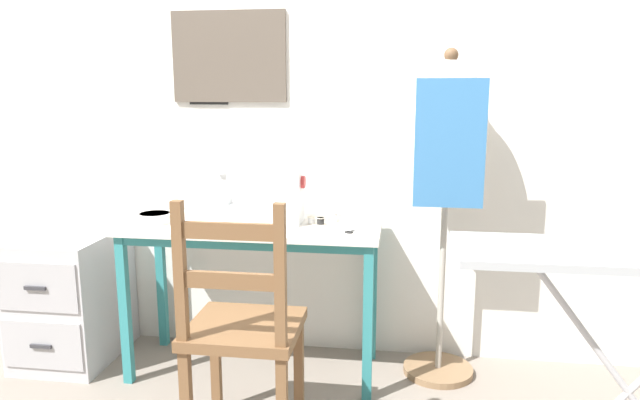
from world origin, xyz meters
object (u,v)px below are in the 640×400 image
object	(u,v)px
wooden_chair	(242,330)
dress_form	(447,149)
thread_spool_far_edge	(334,217)
scissors	(353,231)
thread_spool_mid_table	(321,221)
filing_cabinet	(72,296)
thread_spool_near_machine	(311,220)
sewing_machine	(266,192)
fabric_bowl	(155,217)

from	to	relation	value
wooden_chair	dress_form	world-z (taller)	dress_form
thread_spool_far_edge	wooden_chair	distance (m)	0.75
scissors	thread_spool_mid_table	world-z (taller)	thread_spool_mid_table
wooden_chair	filing_cabinet	size ratio (longest dim) A/B	1.52
scissors	thread_spool_near_machine	xyz separation A→B (m)	(-0.20, 0.11, 0.01)
thread_spool_mid_table	dress_form	bearing A→B (deg)	7.09
sewing_machine	dress_form	world-z (taller)	dress_form
thread_spool_near_machine	filing_cabinet	xyz separation A→B (m)	(-1.18, -0.02, -0.41)
fabric_bowl	scissors	bearing A→B (deg)	-2.52
thread_spool_mid_table	filing_cabinet	world-z (taller)	thread_spool_mid_table
fabric_bowl	thread_spool_mid_table	size ratio (longest dim) A/B	4.25
thread_spool_near_machine	wooden_chair	xyz separation A→B (m)	(-0.16, -0.60, -0.27)
sewing_machine	fabric_bowl	size ratio (longest dim) A/B	2.26
sewing_machine	thread_spool_mid_table	distance (m)	0.28
sewing_machine	thread_spool_far_edge	bearing A→B (deg)	8.56
thread_spool_far_edge	fabric_bowl	bearing A→B (deg)	-171.36
scissors	thread_spool_mid_table	bearing A→B (deg)	147.62
wooden_chair	dress_form	distance (m)	1.16
sewing_machine	filing_cabinet	bearing A→B (deg)	-178.69
fabric_bowl	wooden_chair	distance (m)	0.81
filing_cabinet	dress_form	distance (m)	1.92
sewing_machine	thread_spool_near_machine	bearing A→B (deg)	-1.09
thread_spool_near_machine	dress_form	bearing A→B (deg)	5.24
thread_spool_mid_table	filing_cabinet	distance (m)	1.29
fabric_bowl	scissors	world-z (taller)	fabric_bowl
thread_spool_far_edge	dress_form	xyz separation A→B (m)	(0.49, 0.00, 0.32)
thread_spool_near_machine	thread_spool_far_edge	size ratio (longest dim) A/B	0.83
sewing_machine	dress_form	xyz separation A→B (m)	(0.79, 0.05, 0.20)
thread_spool_near_machine	wooden_chair	distance (m)	0.68
fabric_bowl	dress_form	world-z (taller)	dress_form
wooden_chair	filing_cabinet	bearing A→B (deg)	150.36
fabric_bowl	filing_cabinet	distance (m)	0.64
scissors	thread_spool_mid_table	size ratio (longest dim) A/B	3.31
fabric_bowl	thread_spool_near_machine	distance (m)	0.71
thread_spool_mid_table	filing_cabinet	bearing A→B (deg)	-179.79
sewing_machine	thread_spool_mid_table	bearing A→B (deg)	-4.07
thread_spool_near_machine	filing_cabinet	distance (m)	1.25
sewing_machine	wooden_chair	world-z (taller)	sewing_machine
scissors	thread_spool_far_edge	distance (m)	0.19
fabric_bowl	scissors	distance (m)	0.91
sewing_machine	scissors	xyz separation A→B (m)	(0.40, -0.12, -0.14)
scissors	dress_form	xyz separation A→B (m)	(0.39, 0.17, 0.34)
filing_cabinet	thread_spool_far_edge	bearing A→B (deg)	3.05
scissors	dress_form	world-z (taller)	dress_form
scissors	wooden_chair	xyz separation A→B (m)	(-0.36, -0.49, -0.26)
thread_spool_mid_table	thread_spool_far_edge	xyz separation A→B (m)	(0.05, 0.06, 0.01)
sewing_machine	filing_cabinet	world-z (taller)	sewing_machine
sewing_machine	filing_cabinet	xyz separation A→B (m)	(-0.97, -0.02, -0.54)
fabric_bowl	dress_form	xyz separation A→B (m)	(1.29, 0.13, 0.32)
fabric_bowl	thread_spool_mid_table	xyz separation A→B (m)	(0.75, 0.06, -0.01)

